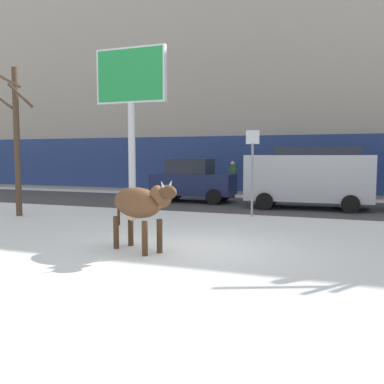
% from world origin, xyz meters
% --- Properties ---
extents(ground_plane, '(120.00, 120.00, 0.00)m').
position_xyz_m(ground_plane, '(0.00, 0.00, 0.00)').
color(ground_plane, white).
extents(road_strip, '(60.00, 5.60, 0.01)m').
position_xyz_m(road_strip, '(0.00, 8.64, 0.00)').
color(road_strip, '#423F3F').
rests_on(road_strip, ground).
extents(building_facade, '(44.00, 6.10, 13.00)m').
position_xyz_m(building_facade, '(0.00, 15.93, 6.48)').
color(building_facade, '#A39989').
rests_on(building_facade, ground).
extents(cow_brown, '(1.90, 1.15, 1.54)m').
position_xyz_m(cow_brown, '(-0.88, -0.45, 0.99)').
color(cow_brown, brown).
rests_on(cow_brown, ground).
extents(billboard, '(2.52, 0.24, 5.56)m').
position_xyz_m(billboard, '(-3.74, 4.45, 4.31)').
color(billboard, silver).
rests_on(billboard, ground).
extents(car_navy_hatchback, '(3.57, 2.05, 1.86)m').
position_xyz_m(car_navy_hatchback, '(-3.28, 9.04, 0.93)').
color(car_navy_hatchback, '#19234C').
rests_on(car_navy_hatchback, ground).
extents(car_silver_van, '(4.68, 2.28, 2.32)m').
position_xyz_m(car_silver_van, '(1.67, 8.35, 1.24)').
color(car_silver_van, '#B7BABF').
rests_on(car_silver_van, ground).
extents(pedestrian_by_cars, '(0.36, 0.24, 1.73)m').
position_xyz_m(pedestrian_by_cars, '(-2.15, 11.36, 0.88)').
color(pedestrian_by_cars, '#282833').
rests_on(pedestrian_by_cars, ground).
extents(bare_tree_right_lot, '(1.35, 0.96, 4.87)m').
position_xyz_m(bare_tree_right_lot, '(-7.13, 2.81, 2.64)').
color(bare_tree_right_lot, '#4C3828').
rests_on(bare_tree_right_lot, ground).
extents(street_sign, '(0.44, 0.08, 2.82)m').
position_xyz_m(street_sign, '(0.15, 5.46, 1.67)').
color(street_sign, gray).
rests_on(street_sign, ground).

